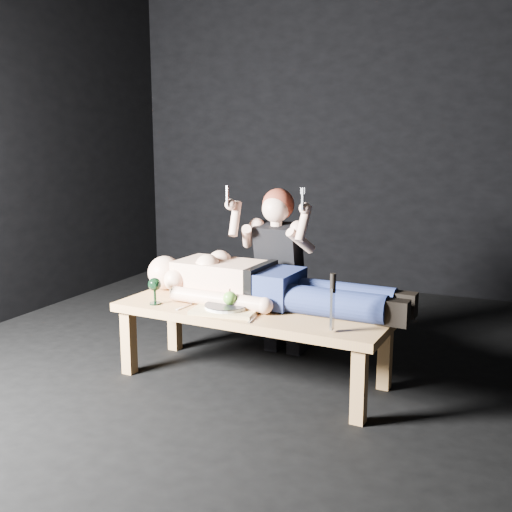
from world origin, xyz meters
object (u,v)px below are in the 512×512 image
(table, at_px, (253,344))
(kneeling_woman, at_px, (283,270))
(serving_tray, at_px, (226,310))
(carving_knife, at_px, (332,303))
(goblet, at_px, (155,291))
(lying_man, at_px, (270,281))

(table, height_order, kneeling_woman, kneeling_woman)
(kneeling_woman, bearing_deg, serving_tray, -95.77)
(table, relative_size, carving_knife, 5.32)
(goblet, bearing_deg, serving_tray, 2.86)
(serving_tray, bearing_deg, kneeling_woman, 81.12)
(goblet, xyz_separation_m, carving_knife, (1.12, -0.09, 0.07))
(carving_knife, bearing_deg, lying_man, 147.00)
(table, bearing_deg, goblet, -160.44)
(kneeling_woman, distance_m, serving_tray, 0.67)
(goblet, bearing_deg, carving_knife, -4.83)
(table, xyz_separation_m, goblet, (-0.57, -0.16, 0.31))
(table, xyz_separation_m, lying_man, (0.06, 0.12, 0.37))
(serving_tray, relative_size, carving_knife, 1.20)
(lying_man, xyz_separation_m, kneeling_woman, (-0.07, 0.40, -0.02))
(table, bearing_deg, serving_tray, -124.55)
(serving_tray, bearing_deg, table, 51.40)
(table, xyz_separation_m, kneeling_woman, (-0.01, 0.52, 0.35))
(lying_man, relative_size, kneeling_woman, 1.51)
(kneeling_woman, height_order, serving_tray, kneeling_woman)
(kneeling_woman, relative_size, goblet, 7.11)
(table, distance_m, serving_tray, 0.29)
(kneeling_woman, bearing_deg, table, -86.29)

